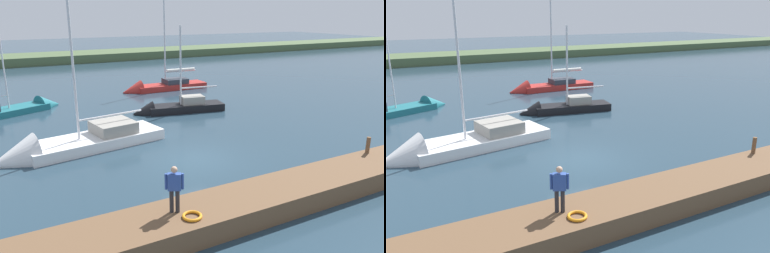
% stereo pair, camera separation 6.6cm
% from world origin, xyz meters
% --- Properties ---
extents(ground_plane, '(200.00, 200.00, 0.00)m').
position_xyz_m(ground_plane, '(0.00, 0.00, 0.00)').
color(ground_plane, '#263D4C').
extents(far_shoreline, '(180.00, 8.00, 2.40)m').
position_xyz_m(far_shoreline, '(0.00, -44.60, 0.00)').
color(far_shoreline, '#4C603D').
rests_on(far_shoreline, ground_plane).
extents(dock_pier, '(18.66, 2.26, 0.80)m').
position_xyz_m(dock_pier, '(0.00, 5.70, 0.40)').
color(dock_pier, brown).
rests_on(dock_pier, ground_plane).
extents(mooring_post_near, '(0.18, 0.18, 0.77)m').
position_xyz_m(mooring_post_near, '(-6.53, 4.91, 1.18)').
color(mooring_post_near, brown).
rests_on(mooring_post_near, dock_pier).
extents(life_ring_buoy, '(0.66, 0.66, 0.10)m').
position_xyz_m(life_ring_buoy, '(3.48, 6.16, 0.85)').
color(life_ring_buoy, orange).
rests_on(life_ring_buoy, dock_pier).
extents(sailboat_inner_slip, '(7.02, 2.96, 7.00)m').
position_xyz_m(sailboat_inner_slip, '(-3.33, -9.10, 0.17)').
color(sailboat_inner_slip, black).
rests_on(sailboat_inner_slip, ground_plane).
extents(sailboat_near_dock, '(9.41, 3.86, 11.30)m').
position_xyz_m(sailboat_near_dock, '(5.36, -4.15, 0.20)').
color(sailboat_near_dock, white).
rests_on(sailboat_near_dock, ground_plane).
extents(sailboat_far_left, '(8.27, 4.87, 9.25)m').
position_xyz_m(sailboat_far_left, '(6.99, -14.35, 0.17)').
color(sailboat_far_left, '#1E6B75').
rests_on(sailboat_far_left, ground_plane).
extents(sailboat_mid_channel, '(8.30, 2.20, 9.76)m').
position_xyz_m(sailboat_mid_channel, '(-5.78, -17.33, 0.18)').
color(sailboat_mid_channel, '#B22823').
rests_on(sailboat_mid_channel, ground_plane).
extents(person_on_dock, '(0.57, 0.39, 1.61)m').
position_xyz_m(person_on_dock, '(3.81, 5.57, 1.72)').
color(person_on_dock, '#28282D').
rests_on(person_on_dock, dock_pier).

